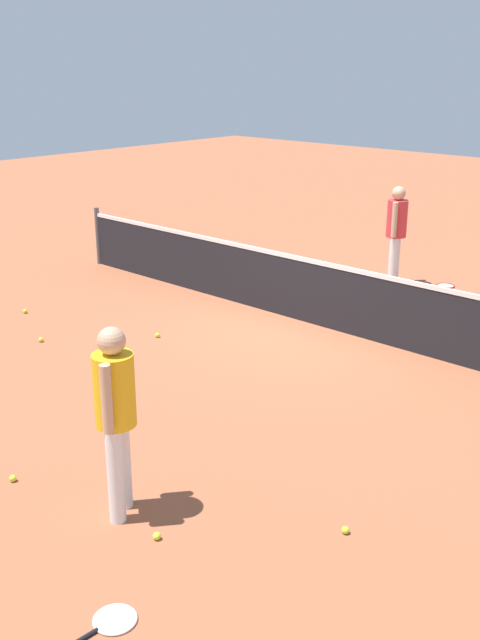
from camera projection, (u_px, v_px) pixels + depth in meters
The scene contains 12 objects.
ground_plane at pixel (309, 323), 11.04m from camera, with size 40.00×40.00×0.00m, color #9E5638.
court_net at pixel (310, 290), 10.88m from camera, with size 10.09×0.09×1.07m.
player_near_side at pixel (115, 407), 6.09m from camera, with size 0.47×0.47×1.70m.
player_far_side at pixel (396, 227), 12.54m from camera, with size 0.44×0.52×1.70m.
tennis_racket_near_player at pixel (112, 621), 5.17m from camera, with size 0.33×0.59×0.03m.
tennis_racket_far_player at pixel (446, 286), 12.76m from camera, with size 0.46×0.58×0.03m.
tennis_ball_near_player at pixel (157, 536), 6.06m from camera, with size 0.07×0.07×0.07m, color #C6E033.
tennis_ball_by_net at pixel (345, 530), 6.13m from camera, with size 0.07×0.07×0.07m, color #C6E033.
tennis_ball_midcourt at pixel (41, 340), 10.28m from camera, with size 0.07×0.07×0.07m, color #C6E033.
tennis_ball_baseline at pixel (13, 478), 6.89m from camera, with size 0.07×0.07×0.07m, color #C6E033.
tennis_ball_stray_left at pixel (25, 311), 11.44m from camera, with size 0.07×0.07×0.07m, color #C6E033.
tennis_ball_stray_right at pixel (157, 335), 10.45m from camera, with size 0.07×0.07×0.07m, color #C6E033.
Camera 1 is at (6.27, -8.37, 3.70)m, focal length 41.93 mm.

